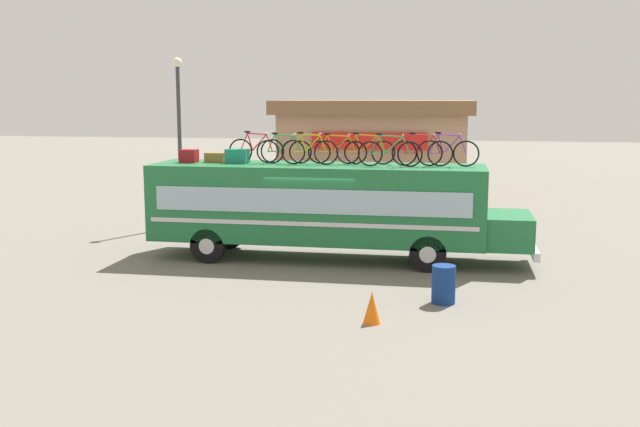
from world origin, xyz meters
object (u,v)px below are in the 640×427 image
at_px(luggage_bag_2, 216,157).
at_px(street_lamp, 179,126).
at_px(bus, 326,205).
at_px(rooftop_bicycle_2, 284,150).
at_px(luggage_bag_1, 189,156).
at_px(trash_bin, 444,284).
at_px(luggage_bag_3, 238,156).
at_px(rooftop_bicycle_4, 337,151).
at_px(traffic_cone, 372,308).
at_px(rooftop_bicycle_3, 309,151).
at_px(rooftop_bicycle_6, 390,153).
at_px(rooftop_bicycle_7, 422,152).
at_px(rooftop_bicycle_5, 365,151).
at_px(rooftop_bicycle_1, 256,150).
at_px(rooftop_bicycle_8, 448,152).

xyz_separation_m(luggage_bag_2, street_lamp, (-2.74, 4.23, 0.74)).
relative_size(bus, rooftop_bicycle_2, 6.61).
bearing_deg(luggage_bag_1, rooftop_bicycle_2, 4.70).
bearing_deg(trash_bin, luggage_bag_1, 151.63).
height_order(luggage_bag_3, trash_bin, luggage_bag_3).
bearing_deg(rooftop_bicycle_4, traffic_cone, -74.54).
distance_m(luggage_bag_1, rooftop_bicycle_3, 3.64).
height_order(rooftop_bicycle_6, rooftop_bicycle_7, rooftop_bicycle_7).
xyz_separation_m(rooftop_bicycle_2, traffic_cone, (3.27, -6.11, -2.79)).
xyz_separation_m(rooftop_bicycle_3, rooftop_bicycle_5, (1.56, 0.40, -0.01)).
bearing_deg(rooftop_bicycle_1, rooftop_bicycle_7, -1.07).
distance_m(rooftop_bicycle_5, rooftop_bicycle_6, 0.95).
height_order(luggage_bag_2, rooftop_bicycle_8, rooftop_bicycle_8).
bearing_deg(rooftop_bicycle_4, luggage_bag_3, -175.20).
bearing_deg(trash_bin, rooftop_bicycle_5, 117.93).
height_order(luggage_bag_1, street_lamp, street_lamp).
xyz_separation_m(rooftop_bicycle_1, rooftop_bicycle_8, (5.51, -0.07, 0.01)).
bearing_deg(rooftop_bicycle_6, rooftop_bicycle_2, 171.40).
relative_size(bus, street_lamp, 1.81).
distance_m(rooftop_bicycle_5, trash_bin, 5.68).
height_order(rooftop_bicycle_1, rooftop_bicycle_4, rooftop_bicycle_1).
relative_size(luggage_bag_3, rooftop_bicycle_1, 0.38).
relative_size(trash_bin, traffic_cone, 1.30).
xyz_separation_m(luggage_bag_1, rooftop_bicycle_7, (6.82, 0.07, 0.20)).
distance_m(rooftop_bicycle_4, rooftop_bicycle_5, 0.82).
relative_size(rooftop_bicycle_7, rooftop_bicycle_8, 0.99).
relative_size(rooftop_bicycle_5, rooftop_bicycle_7, 1.00).
bearing_deg(luggage_bag_1, luggage_bag_3, 3.43).
xyz_separation_m(luggage_bag_1, rooftop_bicycle_5, (5.20, 0.35, 0.19)).
bearing_deg(luggage_bag_3, rooftop_bicycle_2, 6.06).
distance_m(luggage_bag_1, luggage_bag_3, 1.47).
relative_size(luggage_bag_1, rooftop_bicycle_5, 0.29).
xyz_separation_m(rooftop_bicycle_5, rooftop_bicycle_7, (1.62, -0.28, 0.01)).
xyz_separation_m(rooftop_bicycle_2, rooftop_bicycle_3, (0.82, -0.29, 0.01)).
height_order(rooftop_bicycle_7, street_lamp, street_lamp).
distance_m(bus, rooftop_bicycle_5, 1.91).
bearing_deg(rooftop_bicycle_2, luggage_bag_3, -173.94).
xyz_separation_m(bus, rooftop_bicycle_8, (3.42, 0.11, 1.54)).
distance_m(luggage_bag_2, traffic_cone, 8.52).
bearing_deg(rooftop_bicycle_7, luggage_bag_1, -179.43).
xyz_separation_m(rooftop_bicycle_1, rooftop_bicycle_2, (0.81, 0.07, -0.02)).
height_order(bus, luggage_bag_2, luggage_bag_2).
bearing_deg(rooftop_bicycle_5, bus, -161.27).
bearing_deg(bus, rooftop_bicycle_1, 175.02).
distance_m(rooftop_bicycle_3, rooftop_bicycle_8, 3.89).
bearing_deg(rooftop_bicycle_5, traffic_cone, -81.78).
xyz_separation_m(rooftop_bicycle_4, street_lamp, (-6.38, 4.14, 0.51)).
xyz_separation_m(luggage_bag_3, traffic_cone, (4.63, -5.97, -2.62)).
bearing_deg(luggage_bag_3, rooftop_bicycle_6, -4.19).
height_order(bus, rooftop_bicycle_2, rooftop_bicycle_2).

